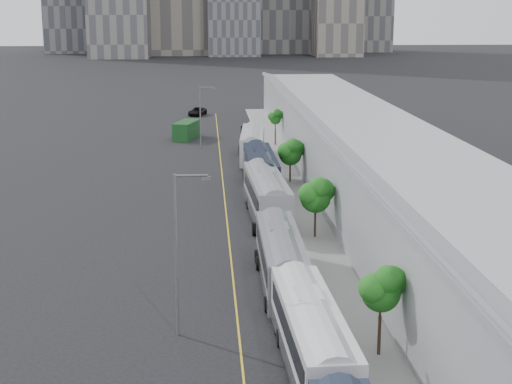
{
  "coord_description": "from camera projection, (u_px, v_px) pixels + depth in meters",
  "views": [
    {
      "loc": [
        -3.17,
        -2.24,
        17.93
      ],
      "look_at": [
        0.9,
        61.43,
        3.0
      ],
      "focal_mm": 55.0,
      "sensor_mm": 36.0,
      "label": 1
    }
  ],
  "objects": [
    {
      "name": "street_lamp_far",
      "position": [
        202.0,
        113.0,
        102.04
      ],
      "size": [
        2.04,
        0.22,
        8.13
      ],
      "color": "#59595E",
      "rests_on": "ground"
    },
    {
      "name": "bus_3",
      "position": [
        281.0,
        263.0,
        51.76
      ],
      "size": [
        2.87,
        12.85,
        3.75
      ],
      "rotation": [
        0.0,
        0.0,
        -0.01
      ],
      "color": "slate",
      "rests_on": "ground"
    },
    {
      "name": "sidewalk",
      "position": [
        366.0,
        246.0,
        60.45
      ],
      "size": [
        10.0,
        170.0,
        0.12
      ],
      "primitive_type": "cube",
      "color": "gray",
      "rests_on": "ground"
    },
    {
      "name": "bus_2",
      "position": [
        312.0,
        344.0,
        39.18
      ],
      "size": [
        3.03,
        13.08,
        3.8
      ],
      "rotation": [
        0.0,
        0.0,
        0.03
      ],
      "color": "silver",
      "rests_on": "ground"
    },
    {
      "name": "bus_5",
      "position": [
        261.0,
        174.0,
        79.18
      ],
      "size": [
        3.07,
        13.85,
        4.04
      ],
      "rotation": [
        0.0,
        0.0,
        0.0
      ],
      "color": "black",
      "rests_on": "ground"
    },
    {
      "name": "bus_4",
      "position": [
        267.0,
        200.0,
        68.25
      ],
      "size": [
        3.34,
        14.11,
        4.1
      ],
      "rotation": [
        0.0,
        0.0,
        0.04
      ],
      "color": "#919299",
      "rests_on": "ground"
    },
    {
      "name": "bus_6",
      "position": [
        253.0,
        147.0,
        94.68
      ],
      "size": [
        3.74,
        13.44,
        3.88
      ],
      "rotation": [
        0.0,
        0.0,
        -0.08
      ],
      "color": "silver",
      "rests_on": "ground"
    },
    {
      "name": "depot",
      "position": [
        419.0,
        202.0,
        59.91
      ],
      "size": [
        12.45,
        160.4,
        7.2
      ],
      "color": "gray",
      "rests_on": "ground"
    },
    {
      "name": "suv",
      "position": [
        197.0,
        112.0,
        135.07
      ],
      "size": [
        3.54,
        5.39,
        1.38
      ],
      "primitive_type": "imported",
      "rotation": [
        0.0,
        0.0,
        -0.27
      ],
      "color": "black",
      "rests_on": "ground"
    },
    {
      "name": "street_lamp_near",
      "position": [
        179.0,
        244.0,
        43.01
      ],
      "size": [
        2.04,
        0.22,
        9.28
      ],
      "color": "#59595E",
      "rests_on": "ground"
    },
    {
      "name": "tree_1",
      "position": [
        381.0,
        287.0,
        40.61
      ],
      "size": [
        2.07,
        2.07,
        4.92
      ],
      "color": "black",
      "rests_on": "ground"
    },
    {
      "name": "tree_4",
      "position": [
        275.0,
        118.0,
        104.55
      ],
      "size": [
        1.49,
        1.49,
        4.57
      ],
      "color": "black",
      "rests_on": "ground"
    },
    {
      "name": "shipping_container",
      "position": [
        187.0,
        130.0,
        110.69
      ],
      "size": [
        3.97,
        6.68,
        2.47
      ],
      "primitive_type": "cube",
      "rotation": [
        0.0,
        0.0,
        -0.27
      ],
      "color": "#133D17",
      "rests_on": "ground"
    },
    {
      "name": "tree_2",
      "position": [
        316.0,
        193.0,
        62.03
      ],
      "size": [
        2.45,
        2.45,
        4.94
      ],
      "color": "black",
      "rests_on": "ground"
    },
    {
      "name": "lane_line",
      "position": [
        230.0,
        250.0,
        59.81
      ],
      "size": [
        0.12,
        160.0,
        0.02
      ],
      "primitive_type": "cube",
      "color": "gold",
      "rests_on": "ground"
    },
    {
      "name": "tree_3",
      "position": [
        290.0,
        151.0,
        82.17
      ],
      "size": [
        2.4,
        2.4,
        4.64
      ],
      "color": "black",
      "rests_on": "ground"
    }
  ]
}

